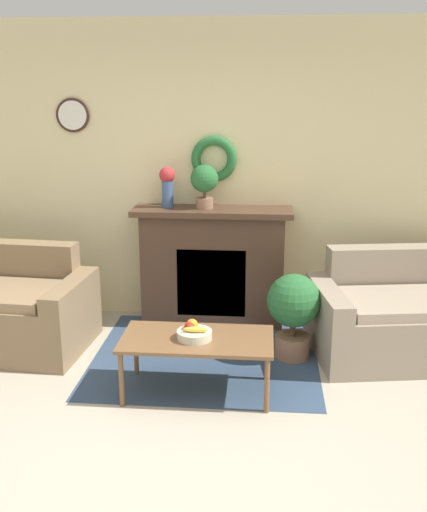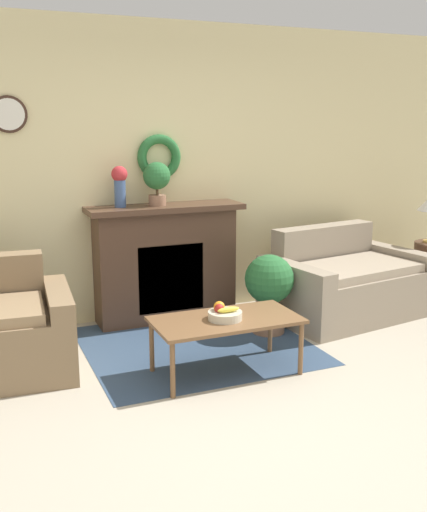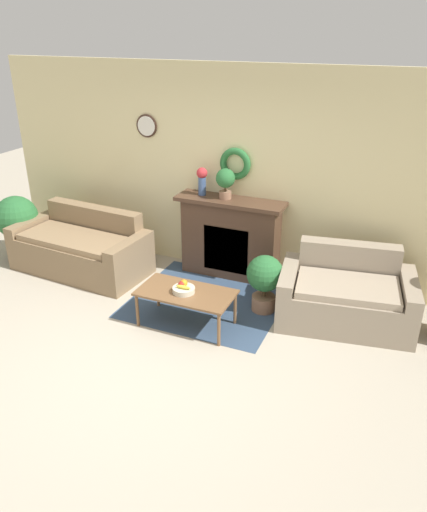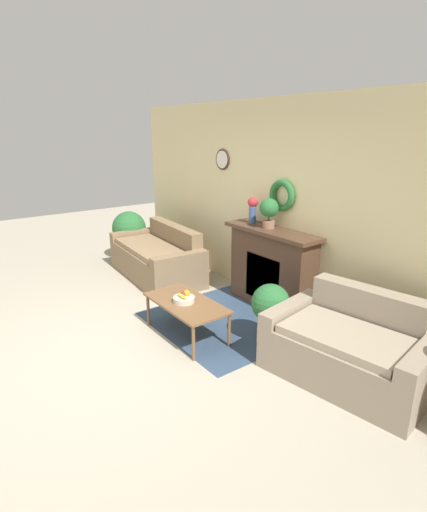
{
  "view_description": "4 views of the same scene",
  "coord_description": "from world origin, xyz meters",
  "views": [
    {
      "loc": [
        0.55,
        -3.0,
        2.11
      ],
      "look_at": [
        0.17,
        1.43,
        0.86
      ],
      "focal_mm": 42.0,
      "sensor_mm": 36.0,
      "label": 1
    },
    {
      "loc": [
        -1.58,
        -2.91,
        1.82
      ],
      "look_at": [
        0.18,
        1.28,
        0.79
      ],
      "focal_mm": 42.0,
      "sensor_mm": 36.0,
      "label": 2
    },
    {
      "loc": [
        2.28,
        -3.44,
        3.1
      ],
      "look_at": [
        0.23,
        1.32,
        0.68
      ],
      "focal_mm": 35.0,
      "sensor_mm": 36.0,
      "label": 3
    },
    {
      "loc": [
        3.64,
        -1.39,
        2.3
      ],
      "look_at": [
        -0.19,
        1.47,
        0.78
      ],
      "focal_mm": 28.0,
      "sensor_mm": 36.0,
      "label": 4
    }
  ],
  "objects": [
    {
      "name": "ground_plane",
      "position": [
        0.0,
        0.0,
        0.0
      ],
      "size": [
        16.0,
        16.0,
        0.0
      ],
      "primitive_type": "plane",
      "color": "#ADA38E"
    },
    {
      "name": "couch_left",
      "position": [
        -1.83,
        1.56,
        0.31
      ],
      "size": [
        1.91,
        1.01,
        0.83
      ],
      "rotation": [
        0.0,
        0.0,
        -0.07
      ],
      "color": "#846B4C",
      "rests_on": "ground_plane"
    },
    {
      "name": "wall_back",
      "position": [
        -0.0,
        2.42,
        1.35
      ],
      "size": [
        6.8,
        0.15,
        2.7
      ],
      "color": "beige",
      "rests_on": "ground_plane"
    },
    {
      "name": "floor_rug",
      "position": [
        0.1,
        1.46,
        0.0
      ],
      "size": [
        1.8,
        1.65,
        0.01
      ],
      "color": "#334760",
      "rests_on": "ground_plane"
    },
    {
      "name": "vase_on_mantel_left",
      "position": [
        -0.31,
        2.22,
        1.29
      ],
      "size": [
        0.14,
        0.14,
        0.36
      ],
      "color": "#3D5684",
      "rests_on": "fireplace"
    },
    {
      "name": "potted_plant_on_mantel",
      "position": [
        0.02,
        2.2,
        1.32
      ],
      "size": [
        0.24,
        0.24,
        0.39
      ],
      "color": "#8E664C",
      "rests_on": "fireplace"
    },
    {
      "name": "fireplace",
      "position": [
        0.09,
        2.22,
        0.55
      ],
      "size": [
        1.42,
        0.41,
        1.08
      ],
      "color": "#4C3323",
      "rests_on": "ground_plane"
    },
    {
      "name": "coffee_table",
      "position": [
        0.1,
        0.86,
        0.38
      ],
      "size": [
        1.07,
        0.55,
        0.42
      ],
      "color": "brown",
      "rests_on": "ground_plane"
    },
    {
      "name": "potted_plant_floor_by_couch",
      "position": [
        -2.97,
        1.62,
        0.56
      ],
      "size": [
        0.61,
        0.61,
        0.89
      ],
      "color": "#8E664C",
      "rests_on": "ground_plane"
    },
    {
      "name": "fruit_bowl",
      "position": [
        0.08,
        0.85,
        0.47
      ],
      "size": [
        0.25,
        0.25,
        0.12
      ],
      "color": "beige",
      "rests_on": "coffee_table"
    },
    {
      "name": "loveseat_right",
      "position": [
        1.72,
        1.68,
        0.3
      ],
      "size": [
        1.61,
        1.15,
        0.82
      ],
      "rotation": [
        0.0,
        0.0,
        0.16
      ],
      "color": "gray",
      "rests_on": "ground_plane"
    },
    {
      "name": "potted_plant_floor_by_loveseat",
      "position": [
        0.8,
        1.51,
        0.42
      ],
      "size": [
        0.43,
        0.43,
        0.7
      ],
      "color": "#8E664C",
      "rests_on": "ground_plane"
    }
  ]
}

